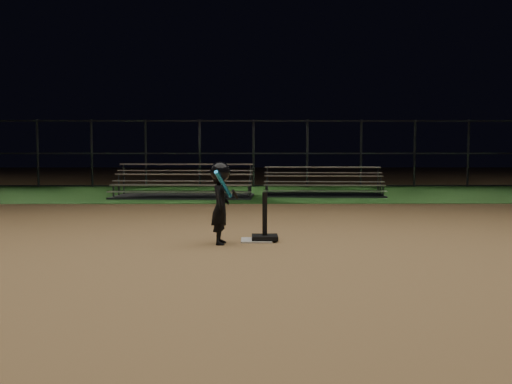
# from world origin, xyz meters

# --- Properties ---
(ground) EXTENTS (80.00, 80.00, 0.00)m
(ground) POSITION_xyz_m (0.00, 0.00, 0.00)
(ground) COLOR #9B7346
(ground) RESTS_ON ground
(grass_strip) EXTENTS (60.00, 8.00, 0.01)m
(grass_strip) POSITION_xyz_m (0.00, 10.00, 0.01)
(grass_strip) COLOR #1F4C18
(grass_strip) RESTS_ON ground
(home_plate) EXTENTS (0.45, 0.45, 0.02)m
(home_plate) POSITION_xyz_m (0.00, 0.00, 0.01)
(home_plate) COLOR beige
(home_plate) RESTS_ON ground
(batting_tee) EXTENTS (0.38, 0.38, 0.69)m
(batting_tee) POSITION_xyz_m (0.12, 0.01, 0.14)
(batting_tee) COLOR black
(batting_tee) RESTS_ON home_plate
(child_batter) EXTENTS (0.40, 0.61, 1.16)m
(child_batter) POSITION_xyz_m (-0.51, -0.28, 0.62)
(child_batter) COLOR black
(child_batter) RESTS_ON ground
(bleacher_left) EXTENTS (4.01, 2.09, 0.96)m
(bleacher_left) POSITION_xyz_m (-2.01, 8.04, 0.20)
(bleacher_left) COLOR silver
(bleacher_left) RESTS_ON ground
(bleacher_right) EXTENTS (3.60, 1.93, 0.86)m
(bleacher_right) POSITION_xyz_m (2.05, 8.62, 0.18)
(bleacher_right) COLOR silver
(bleacher_right) RESTS_ON ground
(backstop_fence) EXTENTS (20.08, 0.08, 2.50)m
(backstop_fence) POSITION_xyz_m (0.00, 13.00, 1.25)
(backstop_fence) COLOR #38383D
(backstop_fence) RESTS_ON ground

